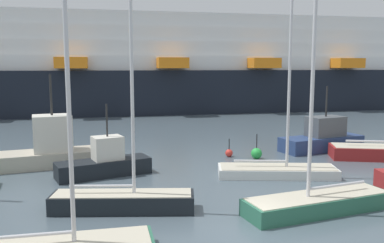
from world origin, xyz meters
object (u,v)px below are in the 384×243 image
at_px(sailboat_2, 318,199).
at_px(fishing_boat_1, 323,138).
at_px(sailboat_3, 123,199).
at_px(channel_buoy_1, 257,153).
at_px(fishing_boat_0, 50,149).
at_px(channel_buoy_0, 229,153).
at_px(fishing_boat_2, 105,163).
at_px(sailboat_1, 277,169).
at_px(cruise_ship, 119,69).

xyz_separation_m(sailboat_2, fishing_boat_1, (6.75, 11.90, 0.36)).
distance_m(sailboat_3, fishing_boat_1, 18.06).
bearing_deg(sailboat_2, channel_buoy_1, -105.82).
distance_m(fishing_boat_0, channel_buoy_0, 11.75).
height_order(sailboat_2, fishing_boat_2, sailboat_2).
relative_size(fishing_boat_1, channel_buoy_1, 3.95).
bearing_deg(fishing_boat_2, fishing_boat_1, -2.47).
distance_m(sailboat_1, fishing_boat_0, 13.92).
bearing_deg(fishing_boat_1, sailboat_3, -158.91).
relative_size(channel_buoy_0, channel_buoy_1, 0.74).
bearing_deg(channel_buoy_1, channel_buoy_0, 149.09).
bearing_deg(channel_buoy_1, sailboat_2, -95.39).
height_order(fishing_boat_1, fishing_boat_2, fishing_boat_1).
relative_size(fishing_boat_1, cruise_ship, 0.07).
height_order(sailboat_3, fishing_boat_0, sailboat_3).
relative_size(sailboat_2, cruise_ship, 0.11).
xyz_separation_m(sailboat_3, fishing_boat_0, (-4.21, 9.01, 0.54)).
bearing_deg(fishing_boat_0, fishing_boat_2, -50.79).
relative_size(sailboat_3, fishing_boat_0, 1.28).
distance_m(sailboat_1, channel_buoy_0, 5.52).
xyz_separation_m(sailboat_1, channel_buoy_1, (0.38, 4.40, -0.06)).
bearing_deg(sailboat_1, cruise_ship, 115.04).
relative_size(sailboat_3, fishing_boat_2, 1.73).
distance_m(fishing_boat_1, fishing_boat_2, 16.28).
height_order(sailboat_1, sailboat_3, sailboat_1).
xyz_separation_m(sailboat_2, sailboat_3, (-8.18, 1.75, -0.03)).
bearing_deg(channel_buoy_1, sailboat_1, -94.89).
distance_m(fishing_boat_1, cruise_ship, 33.81).
relative_size(fishing_boat_1, fishing_boat_2, 1.22).
distance_m(sailboat_3, fishing_boat_0, 9.95).
distance_m(fishing_boat_2, channel_buoy_0, 8.98).
bearing_deg(cruise_ship, fishing_boat_1, -66.19).
bearing_deg(fishing_boat_0, fishing_boat_1, -6.25).
bearing_deg(sailboat_2, sailboat_3, -22.52).
relative_size(sailboat_1, channel_buoy_1, 5.73).
height_order(fishing_boat_0, fishing_boat_1, fishing_boat_0).
xyz_separation_m(sailboat_2, fishing_boat_0, (-12.39, 10.76, 0.51)).
xyz_separation_m(channel_buoy_0, cruise_ship, (-6.54, 31.19, 5.55)).
bearing_deg(fishing_boat_2, fishing_boat_0, 121.85).
bearing_deg(channel_buoy_0, sailboat_1, -76.86).
bearing_deg(fishing_boat_0, sailboat_2, -50.63).
bearing_deg(channel_buoy_0, fishing_boat_1, 6.13).
bearing_deg(sailboat_1, sailboat_3, -142.59).
relative_size(fishing_boat_2, cruise_ship, 0.05).
height_order(sailboat_1, cruise_ship, cruise_ship).
height_order(fishing_boat_2, channel_buoy_0, fishing_boat_2).
bearing_deg(channel_buoy_0, cruise_ship, 101.84).
bearing_deg(sailboat_2, fishing_boat_0, -51.40).
xyz_separation_m(fishing_boat_1, fishing_boat_2, (-15.76, -4.09, -0.16)).
bearing_deg(channel_buoy_0, sailboat_3, -128.76).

